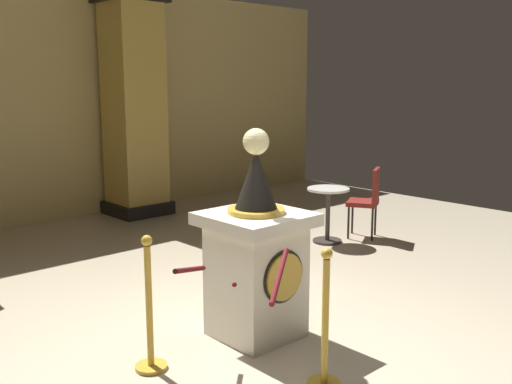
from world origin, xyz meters
name	(u,v)px	position (x,y,z in m)	size (l,w,h in m)	color
ground_plane	(257,346)	(0.00, 0.00, 0.00)	(12.87, 12.87, 0.00)	beige
pedestal_clock	(256,259)	(0.14, 0.16, 0.66)	(0.78, 0.78, 1.74)	silver
stanchion_near	(150,323)	(-0.84, 0.25, 0.36)	(0.24, 0.24, 1.02)	gold
stanchion_far	(325,339)	(-0.09, -0.78, 0.35)	(0.24, 0.24, 1.00)	gold
velvet_rope	(234,273)	(-0.47, -0.26, 0.79)	(0.92, 0.93, 0.22)	#591419
column_right	(134,107)	(1.88, 4.90, 1.72)	(0.91, 0.91, 3.46)	black
cafe_table	(328,208)	(2.82, 1.66, 0.47)	(0.56, 0.56, 0.73)	#332D28
cafe_chair_red	(368,196)	(3.40, 1.45, 0.57)	(0.54, 0.54, 0.96)	black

